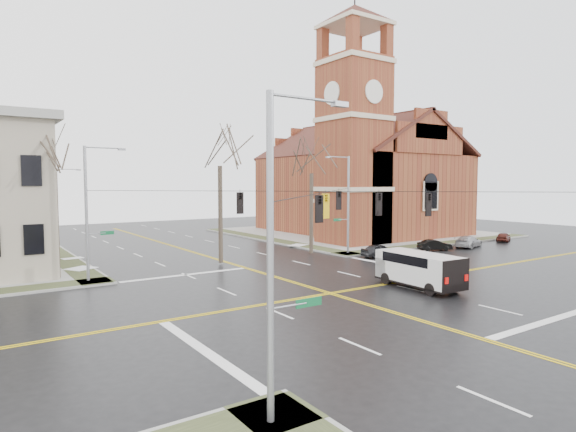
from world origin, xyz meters
TOP-DOWN VIEW (x-y plane):
  - ground at (0.00, 0.00)m, footprint 120.00×120.00m
  - sidewalks at (0.00, 0.00)m, footprint 80.00×80.00m
  - road_markings at (0.00, 0.00)m, footprint 100.00×100.00m
  - church at (24.76, 24.78)m, footprint 24.28×27.48m
  - signal_pole_ne at (11.32, 11.50)m, footprint 2.75×0.22m
  - signal_pole_nw at (-11.32, 11.50)m, footprint 2.75×0.22m
  - signal_pole_sw at (-11.32, -11.50)m, footprint 2.75×0.22m
  - span_wires at (0.00, 0.00)m, footprint 23.02×23.02m
  - traffic_signals at (-0.00, -0.67)m, footprint 8.21×8.26m
  - streetlight_north_a at (-10.65, 28.00)m, footprint 2.30×0.20m
  - streetlight_north_b at (-10.65, 48.00)m, footprint 2.30×0.20m
  - cargo_van at (5.61, -1.79)m, footprint 2.61×5.99m
  - parked_car_a at (12.70, 8.55)m, footprint 3.69×1.88m
  - parked_car_b at (20.21, 8.48)m, footprint 3.50×2.40m
  - parked_car_c at (25.01, 8.08)m, footprint 4.50×2.79m
  - parked_car_d at (32.62, 8.86)m, footprint 3.42×2.49m
  - tree_nw_far at (-13.00, 13.90)m, footprint 4.00×4.00m
  - tree_nw_near at (-0.90, 13.08)m, footprint 4.00×4.00m
  - tree_ne at (8.54, 13.28)m, footprint 4.00×4.00m

SIDE VIEW (x-z plane):
  - ground at x=0.00m, z-range 0.00..0.00m
  - road_markings at x=0.00m, z-range 0.00..0.01m
  - sidewalks at x=0.00m, z-range -0.01..0.16m
  - parked_car_d at x=32.62m, z-range 0.00..1.08m
  - parked_car_b at x=20.21m, z-range 0.00..1.09m
  - parked_car_a at x=12.70m, z-range 0.00..1.20m
  - parked_car_c at x=25.01m, z-range 0.00..1.22m
  - cargo_van at x=5.61m, z-range 0.20..2.43m
  - streetlight_north_a at x=-10.65m, z-range 0.47..8.47m
  - streetlight_north_b at x=-10.65m, z-range 0.47..8.47m
  - signal_pole_ne at x=11.32m, z-range 0.45..9.45m
  - signal_pole_nw at x=-11.32m, z-range 0.45..9.45m
  - signal_pole_sw at x=-11.32m, z-range 0.45..9.45m
  - traffic_signals at x=0.00m, z-range 4.80..6.10m
  - span_wires at x=0.00m, z-range 6.18..6.22m
  - tree_nw_far at x=-13.00m, z-range 2.45..13.38m
  - tree_ne at x=8.54m, z-range 2.49..13.62m
  - church at x=24.76m, z-range -5.32..22.18m
  - tree_nw_near at x=-0.90m, z-range 2.66..14.54m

